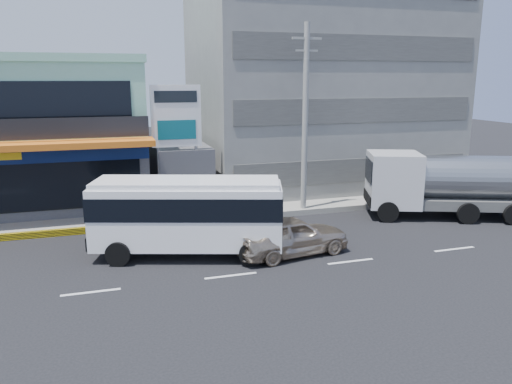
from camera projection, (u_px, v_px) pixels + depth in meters
ground at (231, 276)px, 18.69m from camera, size 120.00×120.00×0.00m
sidewalk at (273, 203)px, 28.95m from camera, size 70.00×5.00×0.30m
shop_building at (33, 136)px, 28.46m from camera, size 12.40×11.70×8.00m
concrete_building at (317, 81)px, 33.98m from camera, size 16.00×12.00×14.00m
gap_structure at (180, 173)px, 29.47m from camera, size 3.00×6.00×3.50m
satellite_dish at (181, 144)px, 28.13m from camera, size 1.50×1.50×0.15m
billboard at (176, 123)px, 26.01m from camera, size 2.60×0.18×6.90m
utility_pole_near at (305, 119)px, 26.17m from camera, size 1.60×0.30×10.00m
minibus at (188, 211)px, 20.43m from camera, size 8.09×4.65×3.22m
sedan at (291, 235)px, 20.77m from camera, size 5.14×2.70×1.67m
tanker_truck at (445, 183)px, 26.23m from camera, size 8.96×5.49×3.41m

